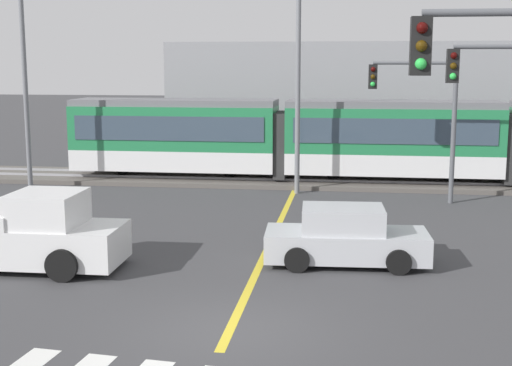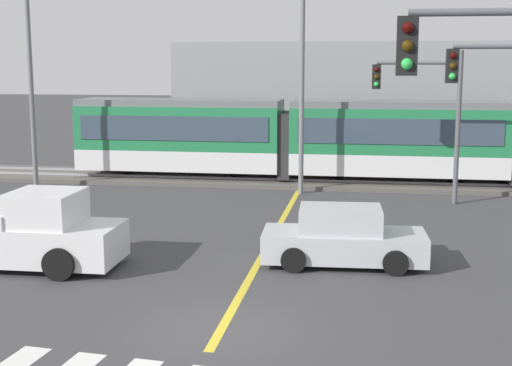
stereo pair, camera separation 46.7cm
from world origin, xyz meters
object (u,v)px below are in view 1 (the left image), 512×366
(light_rail_tram, at_px, (392,137))
(street_lamp_west, at_px, (29,75))
(sedan_crossing, at_px, (346,238))
(street_lamp_centre, at_px, (304,72))
(traffic_light_far_right, at_px, (424,104))
(pickup_truck, at_px, (22,236))

(light_rail_tram, relative_size, street_lamp_west, 3.37)
(sedan_crossing, xyz_separation_m, street_lamp_centre, (-1.80, 10.05, 4.13))
(street_lamp_centre, bearing_deg, light_rail_tram, 35.83)
(traffic_light_far_right, bearing_deg, light_rail_tram, 103.22)
(light_rail_tram, xyz_separation_m, street_lamp_west, (-14.69, -3.30, 2.65))
(traffic_light_far_right, relative_size, street_lamp_west, 0.68)
(traffic_light_far_right, xyz_separation_m, street_lamp_centre, (-4.51, 1.26, 1.13))
(pickup_truck, height_order, street_lamp_west, street_lamp_west)
(sedan_crossing, height_order, traffic_light_far_right, traffic_light_far_right)
(sedan_crossing, bearing_deg, light_rail_tram, 81.87)
(pickup_truck, xyz_separation_m, traffic_light_far_right, (10.89, 10.26, 2.86))
(traffic_light_far_right, xyz_separation_m, street_lamp_west, (-15.59, 0.56, 1.00))
(pickup_truck, bearing_deg, street_lamp_centre, 61.04)
(street_lamp_west, bearing_deg, traffic_light_far_right, -2.06)
(street_lamp_west, bearing_deg, pickup_truck, -66.51)
(light_rail_tram, distance_m, street_lamp_centre, 5.25)
(pickup_truck, distance_m, street_lamp_west, 12.42)
(sedan_crossing, height_order, street_lamp_west, street_lamp_west)
(light_rail_tram, distance_m, pickup_truck, 17.34)
(sedan_crossing, bearing_deg, pickup_truck, -169.81)
(light_rail_tram, distance_m, sedan_crossing, 12.86)
(sedan_crossing, relative_size, street_lamp_centre, 0.51)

